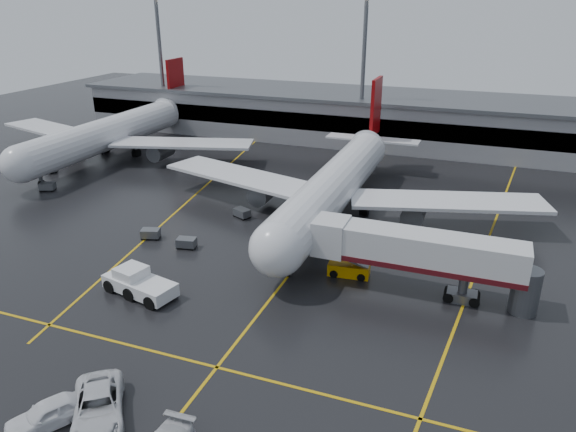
% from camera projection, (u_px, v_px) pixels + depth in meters
% --- Properties ---
extents(ground, '(220.00, 220.00, 0.00)m').
position_uv_depth(ground, '(312.00, 246.00, 58.33)').
color(ground, black).
rests_on(ground, ground).
extents(apron_line_centre, '(0.25, 90.00, 0.02)m').
position_uv_depth(apron_line_centre, '(312.00, 246.00, 58.33)').
color(apron_line_centre, gold).
rests_on(apron_line_centre, ground).
extents(apron_line_stop, '(60.00, 0.25, 0.02)m').
position_uv_depth(apron_line_stop, '(217.00, 367.00, 39.29)').
color(apron_line_stop, gold).
rests_on(apron_line_stop, ground).
extents(apron_line_left, '(9.99, 69.35, 0.02)m').
position_uv_depth(apron_line_left, '(196.00, 194.00, 73.53)').
color(apron_line_left, gold).
rests_on(apron_line_left, ground).
extents(apron_line_right, '(7.57, 69.64, 0.02)m').
position_uv_depth(apron_line_right, '(490.00, 235.00, 61.10)').
color(apron_line_right, gold).
rests_on(apron_line_right, ground).
extents(terminal, '(122.00, 19.00, 8.60)m').
position_uv_depth(terminal, '(395.00, 119.00, 98.17)').
color(terminal, gray).
rests_on(terminal, ground).
extents(light_mast_left, '(3.00, 1.20, 25.45)m').
position_uv_depth(light_mast_left, '(160.00, 55.00, 103.91)').
color(light_mast_left, '#595B60').
rests_on(light_mast_left, ground).
extents(light_mast_mid, '(3.00, 1.20, 25.45)m').
position_uv_depth(light_mast_mid, '(363.00, 64.00, 90.82)').
color(light_mast_mid, '#595B60').
rests_on(light_mast_mid, ground).
extents(main_airliner, '(48.80, 45.60, 14.10)m').
position_uv_depth(main_airliner, '(338.00, 182.00, 65.13)').
color(main_airliner, silver).
rests_on(main_airliner, ground).
extents(second_airliner, '(48.80, 45.60, 14.10)m').
position_uv_depth(second_airliner, '(113.00, 132.00, 89.25)').
color(second_airliner, silver).
rests_on(second_airliner, ground).
extents(jet_bridge, '(19.90, 3.40, 6.05)m').
position_uv_depth(jet_bridge, '(418.00, 254.00, 47.77)').
color(jet_bridge, silver).
rests_on(jet_bridge, ground).
extents(pushback_tractor, '(7.48, 4.36, 2.51)m').
position_uv_depth(pushback_tractor, '(138.00, 284.00, 48.71)').
color(pushback_tractor, white).
rests_on(pushback_tractor, ground).
extents(belt_loader, '(4.09, 2.16, 2.50)m').
position_uv_depth(belt_loader, '(349.00, 269.00, 52.07)').
color(belt_loader, '#D99001').
rests_on(belt_loader, ground).
extents(service_van_a, '(6.40, 7.13, 1.84)m').
position_uv_depth(service_van_a, '(98.00, 406.00, 34.27)').
color(service_van_a, silver).
rests_on(service_van_a, ground).
extents(service_van_d, '(4.46, 5.47, 1.75)m').
position_uv_depth(service_van_d, '(48.00, 414.00, 33.74)').
color(service_van_d, white).
rests_on(service_van_d, ground).
extents(baggage_cart_a, '(2.21, 1.66, 1.12)m').
position_uv_depth(baggage_cart_a, '(187.00, 242.00, 57.72)').
color(baggage_cart_a, '#595B60').
rests_on(baggage_cart_a, ground).
extents(baggage_cart_b, '(2.31, 1.86, 1.12)m').
position_uv_depth(baggage_cart_b, '(151.00, 233.00, 59.94)').
color(baggage_cart_b, '#595B60').
rests_on(baggage_cart_b, ground).
extents(baggage_cart_c, '(2.36, 2.03, 1.12)m').
position_uv_depth(baggage_cart_c, '(242.00, 213.00, 65.64)').
color(baggage_cart_c, '#595B60').
rests_on(baggage_cart_c, ground).
extents(baggage_cart_d, '(2.36, 2.01, 1.12)m').
position_uv_depth(baggage_cart_d, '(50.00, 168.00, 82.42)').
color(baggage_cart_d, '#595B60').
rests_on(baggage_cart_d, ground).
extents(baggage_cart_e, '(2.34, 1.95, 1.12)m').
position_uv_depth(baggage_cart_e, '(47.00, 186.00, 74.72)').
color(baggage_cart_e, '#595B60').
rests_on(baggage_cart_e, ground).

